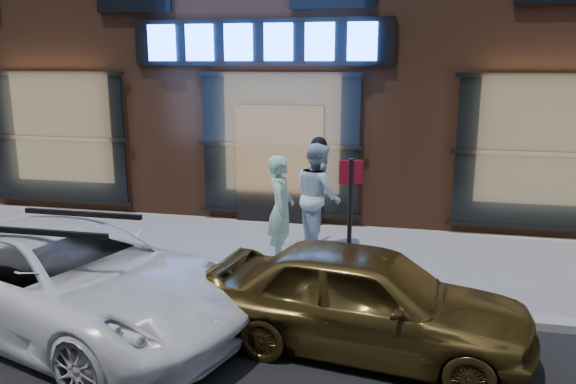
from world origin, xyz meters
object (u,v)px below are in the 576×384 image
(man_bowtie, at_px, (281,209))
(gold_sedan, at_px, (366,299))
(man_cap, at_px, (318,196))
(sign_post, at_px, (350,217))
(white_suv, at_px, (69,279))

(man_bowtie, height_order, gold_sedan, man_bowtie)
(man_bowtie, height_order, man_cap, man_cap)
(man_bowtie, xyz_separation_m, sign_post, (1.26, -1.37, 0.32))
(man_bowtie, distance_m, white_suv, 3.53)
(man_bowtie, height_order, white_suv, man_bowtie)
(white_suv, bearing_deg, sign_post, -47.00)
(gold_sedan, bearing_deg, white_suv, 102.77)
(gold_sedan, bearing_deg, man_bowtie, 39.63)
(white_suv, height_order, sign_post, sign_post)
(white_suv, distance_m, gold_sedan, 3.58)
(sign_post, bearing_deg, man_bowtie, 113.10)
(gold_sedan, bearing_deg, sign_post, 23.25)
(man_bowtie, relative_size, white_suv, 0.37)
(white_suv, bearing_deg, gold_sedan, -68.54)
(man_bowtie, bearing_deg, man_cap, -40.43)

